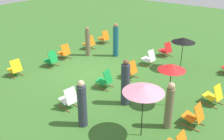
{
  "coord_description": "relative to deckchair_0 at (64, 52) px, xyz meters",
  "views": [
    {
      "loc": [
        8.52,
        7.54,
        5.34
      ],
      "look_at": [
        0.0,
        1.2,
        0.5
      ],
      "focal_mm": 41.41,
      "sensor_mm": 36.0,
      "label": 1
    }
  ],
  "objects": [
    {
      "name": "deckchair_4",
      "position": [
        -3.37,
        0.11,
        0.0
      ],
      "size": [
        0.59,
        0.82,
        0.83
      ],
      "rotation": [
        0.0,
        0.0,
        -0.15
      ],
      "color": "olive",
      "rests_on": "ground"
    },
    {
      "name": "ground_plane",
      "position": [
        0.57,
        2.48,
        -0.37
      ],
      "size": [
        40.0,
        40.0,
        0.0
      ],
      "primitive_type": "plane",
      "color": "#386B28"
    },
    {
      "name": "umbrella_0",
      "position": [
        -2.43,
        5.71,
        1.17
      ],
      "size": [
        1.14,
        1.14,
        1.66
      ],
      "color": "black",
      "rests_on": "ground"
    },
    {
      "name": "deckchair_7",
      "position": [
        1.34,
        3.88,
        0.0
      ],
      "size": [
        0.57,
        0.82,
        0.83
      ],
      "rotation": [
        0.0,
        0.0,
        0.14
      ],
      "color": "olive",
      "rests_on": "ground"
    },
    {
      "name": "person_3",
      "position": [
        3.89,
        4.92,
        0.43
      ],
      "size": [
        0.41,
        0.41,
        1.69
      ],
      "rotation": [
        0.0,
        0.0,
        1.99
      ],
      "color": "#333847",
      "rests_on": "ground"
    },
    {
      "name": "deckchair_9",
      "position": [
        2.93,
        -0.25,
        0.0
      ],
      "size": [
        0.56,
        0.81,
        0.83
      ],
      "rotation": [
        0.0,
        0.0,
        -0.11
      ],
      "color": "olive",
      "rests_on": "ground"
    },
    {
      "name": "umbrella_2",
      "position": [
        1.01,
        6.68,
        1.22
      ],
      "size": [
        1.03,
        1.03,
        1.71
      ],
      "color": "black",
      "rests_on": "ground"
    },
    {
      "name": "person_2",
      "position": [
        1.9,
        5.3,
        0.5
      ],
      "size": [
        0.37,
        0.37,
        1.84
      ],
      "rotation": [
        0.0,
        0.0,
        3.02
      ],
      "color": "#333847",
      "rests_on": "ground"
    },
    {
      "name": "deckchair_8",
      "position": [
        -1.97,
        0.09,
        0.0
      ],
      "size": [
        0.5,
        0.77,
        0.83
      ],
      "rotation": [
        0.0,
        0.0,
        -0.03
      ],
      "color": "olive",
      "rests_on": "ground"
    },
    {
      "name": "person_1",
      "position": [
        2.28,
        7.26,
        0.44
      ],
      "size": [
        0.27,
        0.27,
        1.67
      ],
      "rotation": [
        0.0,
        0.0,
        4.71
      ],
      "color": "#72664C",
      "rests_on": "ground"
    },
    {
      "name": "deckchair_14",
      "position": [
        3.37,
        3.75,
        0.0
      ],
      "size": [
        0.57,
        0.82,
        0.83
      ],
      "rotation": [
        0.0,
        0.0,
        -0.13
      ],
      "color": "olive",
      "rests_on": "ground"
    },
    {
      "name": "umbrella_1",
      "position": [
        3.18,
        6.78,
        1.32
      ],
      "size": [
        1.27,
        1.27,
        1.81
      ],
      "color": "black",
      "rests_on": "ground"
    },
    {
      "name": "person_0",
      "position": [
        -1.99,
        2.03,
        0.53
      ],
      "size": [
        0.34,
        0.34,
        1.88
      ],
      "rotation": [
        0.0,
        0.0,
        4.84
      ],
      "color": "#195972",
      "rests_on": "ground"
    },
    {
      "name": "deckchair_10",
      "position": [
        -3.65,
        4.31,
        0.0
      ],
      "size": [
        0.67,
        0.86,
        0.83
      ],
      "rotation": [
        0.0,
        0.0,
        -0.28
      ],
      "color": "olive",
      "rests_on": "ground"
    },
    {
      "name": "deckchair_0",
      "position": [
        0.0,
        0.0,
        0.0
      ],
      "size": [
        0.59,
        0.82,
        0.83
      ],
      "rotation": [
        0.0,
        0.0,
        -0.15
      ],
      "color": "olive",
      "rests_on": "ground"
    },
    {
      "name": "deckchair_5",
      "position": [
        1.17,
        0.25,
        0.0
      ],
      "size": [
        0.52,
        0.79,
        0.83
      ],
      "rotation": [
        0.0,
        0.0,
        0.06
      ],
      "color": "olive",
      "rests_on": "ground"
    },
    {
      "name": "deckchair_6",
      "position": [
        -0.14,
        4.2,
        0.0
      ],
      "size": [
        0.56,
        0.81,
        0.83
      ],
      "rotation": [
        0.0,
        0.0,
        -0.11
      ],
      "color": "olive",
      "rests_on": "ground"
    },
    {
      "name": "deckchair_13",
      "position": [
        -0.11,
        8.03,
        0.0
      ],
      "size": [
        0.62,
        0.84,
        0.83
      ],
      "rotation": [
        0.0,
        0.0,
        -0.2
      ],
      "color": "olive",
      "rests_on": "ground"
    },
    {
      "name": "deckchair_3",
      "position": [
        -1.99,
        4.17,
        0.0
      ],
      "size": [
        0.55,
        0.8,
        0.83
      ],
      "rotation": [
        0.0,
        0.0,
        -0.1
      ],
      "color": "olive",
      "rests_on": "ground"
    },
    {
      "name": "person_4",
      "position": [
        -1.13,
        0.73,
        0.42
      ],
      "size": [
        0.38,
        0.38,
        1.65
      ],
      "rotation": [
        0.0,
        0.0,
        5.75
      ],
      "color": "#72664C",
      "rests_on": "ground"
    },
    {
      "name": "deckchair_2",
      "position": [
        1.67,
        7.92,
        0.0
      ],
      "size": [
        0.53,
        0.79,
        0.83
      ],
      "rotation": [
        0.0,
        0.0,
        -0.08
      ],
      "color": "olive",
      "rests_on": "ground"
    }
  ]
}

